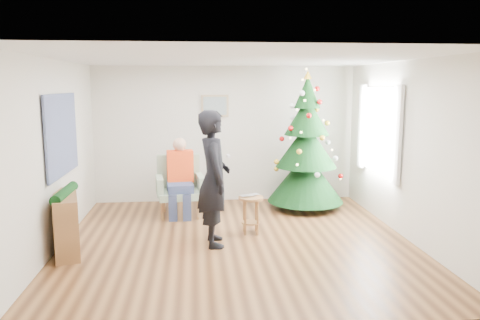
{
  "coord_description": "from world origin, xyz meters",
  "views": [
    {
      "loc": [
        -0.59,
        -6.48,
        2.25
      ],
      "look_at": [
        0.1,
        0.6,
        1.1
      ],
      "focal_mm": 35.0,
      "sensor_mm": 36.0,
      "label": 1
    }
  ],
  "objects": [
    {
      "name": "window_panel",
      "position": [
        2.47,
        1.0,
        1.5
      ],
      "size": [
        0.04,
        1.3,
        1.4
      ],
      "primitive_type": "cube",
      "color": "white",
      "rests_on": "wall_right"
    },
    {
      "name": "laptop",
      "position": [
        0.24,
        0.36,
        0.58
      ],
      "size": [
        0.37,
        0.3,
        0.02
      ],
      "primitive_type": "imported",
      "rotation": [
        0.0,
        0.0,
        0.38
      ],
      "color": "silver",
      "rests_on": "stool"
    },
    {
      "name": "wall_front",
      "position": [
        0.0,
        -2.5,
        1.3
      ],
      "size": [
        5.0,
        0.0,
        5.0
      ],
      "primitive_type": "plane",
      "rotation": [
        -1.57,
        0.0,
        0.0
      ],
      "color": "silver",
      "rests_on": "floor"
    },
    {
      "name": "standing_man",
      "position": [
        -0.33,
        -0.08,
        0.95
      ],
      "size": [
        0.51,
        0.73,
        1.91
      ],
      "primitive_type": "imported",
      "rotation": [
        0.0,
        0.0,
        1.65
      ],
      "color": "black",
      "rests_on": "floor"
    },
    {
      "name": "console",
      "position": [
        -2.33,
        -0.21,
        0.4
      ],
      "size": [
        0.55,
        1.04,
        0.8
      ],
      "primitive_type": "cube",
      "rotation": [
        0.0,
        0.0,
        0.26
      ],
      "color": "brown",
      "rests_on": "floor"
    },
    {
      "name": "tapestry",
      "position": [
        -2.46,
        0.3,
        1.55
      ],
      "size": [
        0.03,
        1.5,
        1.15
      ],
      "primitive_type": "cube",
      "color": "black",
      "rests_on": "wall_left"
    },
    {
      "name": "ceiling",
      "position": [
        0.0,
        0.0,
        2.6
      ],
      "size": [
        5.0,
        5.0,
        0.0
      ],
      "primitive_type": "plane",
      "rotation": [
        3.14,
        0.0,
        0.0
      ],
      "color": "white",
      "rests_on": "wall_back"
    },
    {
      "name": "floor",
      "position": [
        0.0,
        0.0,
        0.0
      ],
      "size": [
        5.0,
        5.0,
        0.0
      ],
      "primitive_type": "plane",
      "color": "brown",
      "rests_on": "ground"
    },
    {
      "name": "christmas_tree",
      "position": [
        1.42,
        1.75,
        1.12
      ],
      "size": [
        1.38,
        1.38,
        2.5
      ],
      "rotation": [
        0.0,
        0.0,
        0.42
      ],
      "color": "#3F2816",
      "rests_on": "floor"
    },
    {
      "name": "stool",
      "position": [
        0.24,
        0.36,
        0.29
      ],
      "size": [
        0.38,
        0.38,
        0.57
      ],
      "rotation": [
        0.0,
        0.0,
        0.03
      ],
      "color": "brown",
      "rests_on": "floor"
    },
    {
      "name": "armchair",
      "position": [
        -0.86,
        1.52,
        0.38
      ],
      "size": [
        0.87,
        0.81,
        1.03
      ],
      "rotation": [
        0.0,
        0.0,
        0.12
      ],
      "color": "#8AA283",
      "rests_on": "floor"
    },
    {
      "name": "wall_left",
      "position": [
        -2.5,
        0.0,
        1.3
      ],
      "size": [
        0.0,
        5.0,
        5.0
      ],
      "primitive_type": "plane",
      "rotation": [
        1.57,
        0.0,
        1.57
      ],
      "color": "silver",
      "rests_on": "floor"
    },
    {
      "name": "wall_back",
      "position": [
        0.0,
        2.5,
        1.3
      ],
      "size": [
        5.0,
        0.0,
        5.0
      ],
      "primitive_type": "plane",
      "rotation": [
        1.57,
        0.0,
        0.0
      ],
      "color": "silver",
      "rests_on": "floor"
    },
    {
      "name": "framed_picture",
      "position": [
        -0.2,
        2.46,
        1.85
      ],
      "size": [
        0.52,
        0.05,
        0.42
      ],
      "color": "tan",
      "rests_on": "wall_back"
    },
    {
      "name": "seated_person",
      "position": [
        -0.85,
        1.46,
        0.69
      ],
      "size": [
        0.48,
        0.67,
        1.34
      ],
      "rotation": [
        0.0,
        0.0,
        0.12
      ],
      "color": "navy",
      "rests_on": "armchair"
    },
    {
      "name": "garland",
      "position": [
        -2.33,
        -0.21,
        0.82
      ],
      "size": [
        0.14,
        0.9,
        0.14
      ],
      "primitive_type": "cylinder",
      "rotation": [
        1.57,
        0.0,
        0.0
      ],
      "color": "black",
      "rests_on": "console"
    },
    {
      "name": "game_controller",
      "position": [
        -0.13,
        -0.11,
        1.27
      ],
      "size": [
        0.05,
        0.13,
        0.04
      ],
      "primitive_type": "cube",
      "rotation": [
        0.0,
        0.0,
        0.08
      ],
      "color": "white",
      "rests_on": "standing_man"
    },
    {
      "name": "curtains",
      "position": [
        2.44,
        1.0,
        1.5
      ],
      "size": [
        0.05,
        1.75,
        1.5
      ],
      "color": "white",
      "rests_on": "wall_right"
    },
    {
      "name": "wall_right",
      "position": [
        2.5,
        0.0,
        1.3
      ],
      "size": [
        0.0,
        5.0,
        5.0
      ],
      "primitive_type": "plane",
      "rotation": [
        1.57,
        0.0,
        -1.57
      ],
      "color": "silver",
      "rests_on": "floor"
    }
  ]
}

